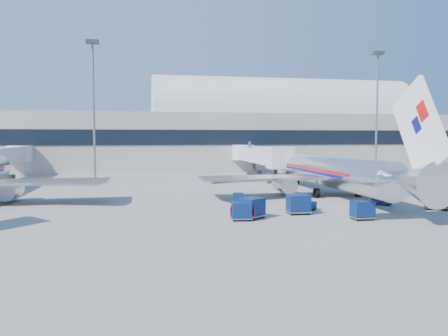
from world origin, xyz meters
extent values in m
plane|color=gray|center=(0.00, 0.00, 0.00)|extent=(260.00, 260.00, 0.00)
cube|color=#B2AA9E|center=(-25.00, 56.00, 6.00)|extent=(170.00, 28.00, 12.00)
cube|color=black|center=(-25.00, 42.05, 7.00)|extent=(170.00, 0.40, 3.00)
cylinder|color=silver|center=(20.00, 56.00, 12.00)|extent=(60.00, 18.00, 18.00)
cylinder|color=silver|center=(10.00, 6.00, 2.90)|extent=(3.80, 28.00, 3.80)
sphere|color=silver|center=(10.00, 20.00, 2.90)|extent=(3.72, 3.72, 3.72)
cone|color=silver|center=(10.00, -11.00, 3.30)|extent=(3.80, 6.00, 3.80)
cube|color=#B8100E|center=(10.00, 7.00, 3.15)|extent=(3.85, 20.16, 0.32)
cube|color=#0D0B6A|center=(10.00, 7.00, 2.78)|extent=(3.85, 20.16, 0.32)
cube|color=white|center=(10.00, -11.50, 7.70)|extent=(0.35, 7.79, 8.74)
cube|color=silver|center=(10.00, -10.50, 3.50)|extent=(11.00, 3.00, 0.18)
cube|color=silver|center=(10.00, 5.00, 2.30)|extent=(32.00, 5.00, 0.28)
cylinder|color=#B7B7BC|center=(4.50, 6.50, 1.35)|extent=(2.10, 3.80, 2.10)
cylinder|color=#B7B7BC|center=(15.50, 6.50, 1.35)|extent=(2.10, 3.80, 2.10)
cylinder|color=black|center=(10.00, 17.00, 0.45)|extent=(0.40, 0.90, 0.90)
cylinder|color=#B7B7BC|center=(-26.50, 6.50, 1.35)|extent=(2.10, 3.80, 2.10)
cube|color=silver|center=(7.60, 30.00, 4.00)|extent=(2.70, 24.00, 2.70)
cube|color=silver|center=(7.60, 17.80, 4.00)|extent=(3.40, 3.20, 3.20)
cylinder|color=silver|center=(7.60, 41.50, 4.00)|extent=(4.40, 4.40, 3.00)
cube|color=#2D2D30|center=(7.60, 20.00, 1.80)|extent=(0.50, 0.50, 3.00)
cube|color=#2D2D30|center=(7.60, 20.00, 0.45)|extent=(2.60, 1.00, 0.90)
cube|color=#2D2D30|center=(7.60, 33.00, 1.80)|extent=(0.50, 0.50, 3.00)
cube|color=#2D2D30|center=(7.60, 33.00, 0.45)|extent=(2.60, 1.00, 0.90)
cube|color=#1B1F95|center=(6.00, 30.00, 5.80)|extent=(0.12, 1.40, 0.90)
cube|color=silver|center=(-34.40, 30.00, 4.00)|extent=(2.70, 24.00, 2.70)
cylinder|color=silver|center=(-34.40, 41.50, 4.00)|extent=(4.40, 4.40, 3.00)
cube|color=#2D2D30|center=(-34.40, 33.00, 1.80)|extent=(0.50, 0.50, 3.00)
cube|color=#2D2D30|center=(-34.40, 33.00, 0.45)|extent=(2.60, 1.00, 0.90)
cylinder|color=slate|center=(-20.00, 30.00, 11.00)|extent=(0.36, 0.36, 22.00)
cube|color=#2D2D30|center=(-20.00, 30.00, 22.30)|extent=(2.00, 1.20, 0.60)
cylinder|color=slate|center=(30.00, 30.00, 11.00)|extent=(0.36, 0.36, 22.00)
cube|color=#2D2D30|center=(30.00, 30.00, 22.30)|extent=(2.00, 1.20, 0.60)
cube|color=#9E9E96|center=(18.00, 2.00, 0.45)|extent=(3.00, 0.55, 0.90)
cube|color=#9E9E96|center=(21.30, 2.00, 0.45)|extent=(3.00, 0.55, 0.90)
cube|color=#0A1E4D|center=(2.75, -4.62, 0.51)|extent=(2.33, 1.51, 0.70)
cube|color=#0A1E4D|center=(2.29, -4.72, 1.08)|extent=(1.02, 1.09, 0.65)
cylinder|color=black|center=(3.39, -4.05, 0.26)|extent=(0.56, 0.31, 0.52)
cube|color=#0A1E4D|center=(12.01, -2.69, 0.48)|extent=(2.16, 2.09, 0.65)
cube|color=#0A1E4D|center=(11.69, -2.40, 1.00)|extent=(1.17, 1.17, 0.61)
cylinder|color=black|center=(12.79, -2.87, 0.24)|extent=(0.49, 0.47, 0.49)
cube|color=#0A1E4D|center=(-2.87, -1.00, 0.53)|extent=(1.69, 2.45, 0.72)
cube|color=#0A1E4D|center=(-3.01, -1.46, 1.11)|extent=(1.17, 1.11, 0.68)
cylinder|color=black|center=(-3.07, -0.14, 0.27)|extent=(0.36, 0.58, 0.54)
cube|color=#0A1E4D|center=(1.51, -6.35, 1.01)|extent=(1.94, 1.51, 1.55)
cube|color=slate|center=(1.51, -6.35, 0.24)|extent=(2.04, 1.57, 0.11)
cylinder|color=black|center=(2.26, -5.77, 0.21)|extent=(0.43, 0.18, 0.43)
cube|color=#0A1E4D|center=(-3.14, -7.59, 1.00)|extent=(2.41, 2.32, 1.53)
cube|color=slate|center=(-3.14, -7.59, 0.23)|extent=(2.53, 2.43, 0.11)
cylinder|color=black|center=(-2.89, -6.68, 0.21)|extent=(0.44, 0.39, 0.42)
cube|color=#0A1E4D|center=(-4.27, -8.33, 0.86)|extent=(1.75, 1.42, 1.32)
cube|color=slate|center=(-4.27, -8.33, 0.20)|extent=(1.84, 1.48, 0.09)
cylinder|color=black|center=(-3.59, -7.90, 0.18)|extent=(0.38, 0.18, 0.36)
cube|color=#0A1E4D|center=(5.91, -9.93, 0.91)|extent=(1.74, 1.36, 1.39)
cube|color=slate|center=(5.91, -9.93, 0.21)|extent=(1.84, 1.41, 0.10)
cylinder|color=black|center=(6.58, -9.39, 0.19)|extent=(0.39, 0.16, 0.38)
cube|color=#0A1E4D|center=(15.56, -6.45, 1.02)|extent=(2.40, 2.21, 1.55)
cube|color=slate|center=(15.56, -6.45, 0.24)|extent=(2.52, 2.31, 0.11)
cylinder|color=black|center=(16.50, -6.26, 0.21)|extent=(0.46, 0.35, 0.43)
cube|color=slate|center=(-3.99, -7.88, 0.33)|extent=(2.46, 2.06, 0.11)
cube|color=maroon|center=(-3.99, -7.88, 0.52)|extent=(2.47, 2.11, 0.08)
cylinder|color=black|center=(-3.19, -7.62, 0.19)|extent=(0.41, 0.27, 0.38)
camera|label=1|loc=(-12.46, -43.78, 6.97)|focal=35.00mm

